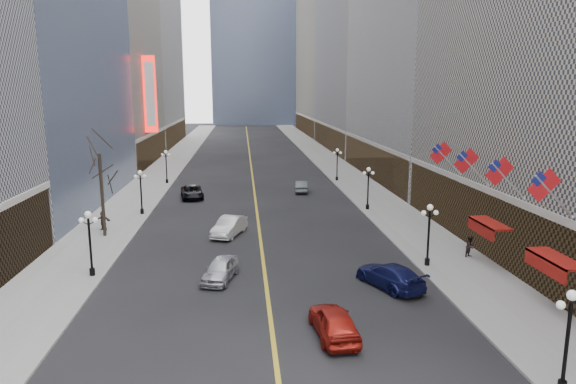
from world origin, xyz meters
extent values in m
cube|color=gray|center=(14.00, 70.00, 0.07)|extent=(6.00, 230.00, 0.15)
cube|color=gray|center=(-14.00, 70.00, 0.07)|extent=(6.00, 230.00, 0.15)
cube|color=gold|center=(0.00, 80.00, 0.01)|extent=(0.25, 200.00, 0.02)
cube|color=brown|center=(18.40, 29.00, 2.60)|extent=(2.80, 41.00, 5.00)
cube|color=brown|center=(18.40, 68.00, 2.60)|extent=(2.80, 35.00, 5.00)
cube|color=#98989B|center=(30.00, 106.00, 24.00)|extent=(26.00, 40.00, 48.00)
cube|color=brown|center=(18.40, 106.00, 2.60)|extent=(2.80, 39.00, 5.00)
cube|color=#A99E8C|center=(30.00, 149.00, 31.00)|extent=(26.00, 46.00, 62.00)
cube|color=brown|center=(18.40, 149.00, 2.60)|extent=(2.80, 45.00, 5.00)
cube|color=#A99E8C|center=(-30.00, 87.00, 25.00)|extent=(26.00, 30.00, 50.00)
cube|color=brown|center=(-18.40, 87.00, 2.60)|extent=(2.80, 29.00, 5.00)
cube|color=brown|center=(-18.40, 121.00, 2.60)|extent=(2.80, 37.00, 5.00)
cylinder|color=black|center=(11.80, 14.00, 2.15)|extent=(0.16, 0.16, 4.00)
sphere|color=white|center=(11.80, 14.00, 4.45)|extent=(0.44, 0.44, 0.44)
sphere|color=white|center=(11.35, 14.00, 4.05)|extent=(0.36, 0.36, 0.36)
cylinder|color=black|center=(11.80, 30.00, 0.40)|extent=(0.36, 0.36, 0.50)
cylinder|color=black|center=(11.80, 30.00, 2.15)|extent=(0.16, 0.16, 4.00)
sphere|color=white|center=(11.80, 30.00, 4.45)|extent=(0.44, 0.44, 0.44)
sphere|color=white|center=(11.35, 30.00, 4.05)|extent=(0.36, 0.36, 0.36)
sphere|color=white|center=(12.25, 30.00, 4.05)|extent=(0.36, 0.36, 0.36)
cylinder|color=black|center=(11.80, 48.00, 0.40)|extent=(0.36, 0.36, 0.50)
cylinder|color=black|center=(11.80, 48.00, 2.15)|extent=(0.16, 0.16, 4.00)
sphere|color=white|center=(11.80, 48.00, 4.45)|extent=(0.44, 0.44, 0.44)
sphere|color=white|center=(11.35, 48.00, 4.05)|extent=(0.36, 0.36, 0.36)
sphere|color=white|center=(12.25, 48.00, 4.05)|extent=(0.36, 0.36, 0.36)
cylinder|color=black|center=(11.80, 66.00, 0.40)|extent=(0.36, 0.36, 0.50)
cylinder|color=black|center=(11.80, 66.00, 2.15)|extent=(0.16, 0.16, 4.00)
sphere|color=white|center=(11.80, 66.00, 4.45)|extent=(0.44, 0.44, 0.44)
sphere|color=white|center=(11.35, 66.00, 4.05)|extent=(0.36, 0.36, 0.36)
sphere|color=white|center=(12.25, 66.00, 4.05)|extent=(0.36, 0.36, 0.36)
cylinder|color=black|center=(-11.80, 30.00, 0.40)|extent=(0.36, 0.36, 0.50)
cylinder|color=black|center=(-11.80, 30.00, 2.15)|extent=(0.16, 0.16, 4.00)
sphere|color=white|center=(-11.80, 30.00, 4.45)|extent=(0.44, 0.44, 0.44)
sphere|color=white|center=(-12.25, 30.00, 4.05)|extent=(0.36, 0.36, 0.36)
sphere|color=white|center=(-11.35, 30.00, 4.05)|extent=(0.36, 0.36, 0.36)
cylinder|color=black|center=(-11.80, 48.00, 0.40)|extent=(0.36, 0.36, 0.50)
cylinder|color=black|center=(-11.80, 48.00, 2.15)|extent=(0.16, 0.16, 4.00)
sphere|color=white|center=(-11.80, 48.00, 4.45)|extent=(0.44, 0.44, 0.44)
sphere|color=white|center=(-12.25, 48.00, 4.05)|extent=(0.36, 0.36, 0.36)
sphere|color=white|center=(-11.35, 48.00, 4.05)|extent=(0.36, 0.36, 0.36)
cylinder|color=black|center=(-11.80, 66.00, 0.40)|extent=(0.36, 0.36, 0.50)
cylinder|color=black|center=(-11.80, 66.00, 2.15)|extent=(0.16, 0.16, 4.00)
sphere|color=white|center=(-11.80, 66.00, 4.45)|extent=(0.44, 0.44, 0.44)
sphere|color=white|center=(-12.25, 66.00, 4.05)|extent=(0.36, 0.36, 0.36)
sphere|color=white|center=(-11.35, 66.00, 4.05)|extent=(0.36, 0.36, 0.36)
cylinder|color=#B2B2B7|center=(15.80, 22.00, 6.80)|extent=(2.49, 0.12, 2.49)
cube|color=red|center=(15.15, 22.00, 7.45)|extent=(1.94, 0.04, 1.94)
cube|color=navy|center=(14.80, 22.00, 7.80)|extent=(0.88, 0.06, 0.88)
cylinder|color=#B2B2B7|center=(15.80, 27.00, 6.80)|extent=(2.49, 0.12, 2.49)
cube|color=red|center=(15.15, 27.00, 7.45)|extent=(1.94, 0.04, 1.94)
cube|color=navy|center=(14.80, 27.00, 7.80)|extent=(0.88, 0.06, 0.88)
cylinder|color=#B2B2B7|center=(15.80, 32.00, 6.80)|extent=(2.49, 0.12, 2.49)
cube|color=red|center=(15.15, 32.00, 7.45)|extent=(1.94, 0.04, 1.94)
cube|color=navy|center=(14.80, 32.00, 7.80)|extent=(0.88, 0.06, 0.88)
cylinder|color=#B2B2B7|center=(15.80, 37.00, 6.80)|extent=(2.49, 0.12, 2.49)
cube|color=red|center=(15.15, 37.00, 7.45)|extent=(1.94, 0.04, 1.94)
cube|color=navy|center=(14.80, 37.00, 7.80)|extent=(0.88, 0.06, 0.88)
cube|color=maroon|center=(16.30, 22.00, 3.20)|extent=(1.40, 4.00, 0.15)
cube|color=maroon|center=(15.65, 22.00, 2.80)|extent=(0.10, 4.00, 0.90)
cube|color=maroon|center=(16.30, 30.00, 3.20)|extent=(1.40, 4.00, 0.15)
cube|color=maroon|center=(15.65, 30.00, 2.80)|extent=(0.10, 4.00, 0.90)
cube|color=red|center=(-15.90, 80.00, 12.00)|extent=(2.00, 0.50, 12.00)
cube|color=white|center=(-15.85, 80.00, 12.00)|extent=(1.40, 0.55, 10.00)
cylinder|color=#2D231C|center=(-13.50, 40.00, 3.75)|extent=(0.28, 0.28, 7.20)
imported|color=silver|center=(-3.04, 28.75, 0.74)|extent=(2.80, 4.67, 1.49)
imported|color=silver|center=(-2.68, 39.65, 0.82)|extent=(3.34, 5.25, 1.63)
imported|color=black|center=(-7.47, 56.06, 0.74)|extent=(3.27, 5.68, 1.49)
imported|color=#14184E|center=(8.00, 26.50, 0.78)|extent=(4.16, 5.78, 1.55)
imported|color=maroon|center=(3.17, 20.04, 0.81)|extent=(2.32, 4.93, 1.63)
imported|color=#4E5456|center=(5.95, 58.74, 0.71)|extent=(2.04, 4.47, 1.42)
imported|color=black|center=(15.70, 31.54, 0.98)|extent=(0.92, 0.80, 1.65)
imported|color=#2C2318|center=(-14.08, 41.88, 1.04)|extent=(1.72, 0.98, 1.79)
camera|label=1|loc=(-1.40, -4.42, 12.58)|focal=32.00mm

